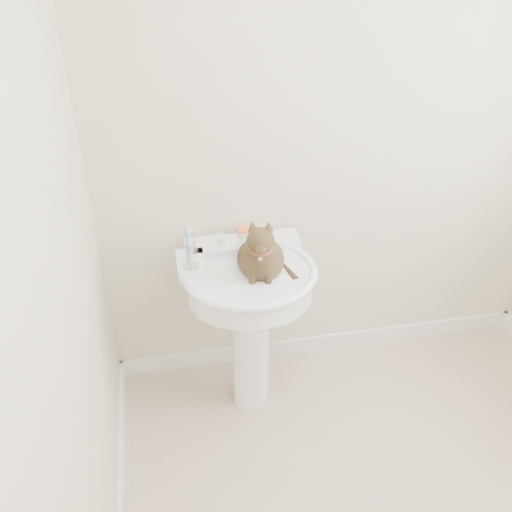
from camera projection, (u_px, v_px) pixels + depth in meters
wall_back at (341, 135)px, 2.48m from camera, size 2.20×0.00×2.50m
wall_left at (52, 332)px, 1.42m from camera, size 0.00×2.20×2.50m
baseboard_back at (323, 342)px, 3.15m from camera, size 2.20×0.02×0.09m
pedestal_sink at (250, 297)px, 2.51m from camera, size 0.60×0.59×0.82m
faucet at (244, 238)px, 2.51m from camera, size 0.28×0.12×0.14m
soap_bar at (249, 232)px, 2.60m from camera, size 0.10×0.08×0.03m
toothbrush_cup at (191, 258)px, 2.36m from camera, size 0.07×0.07×0.19m
cat at (261, 257)px, 2.38m from camera, size 0.22×0.28×0.40m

